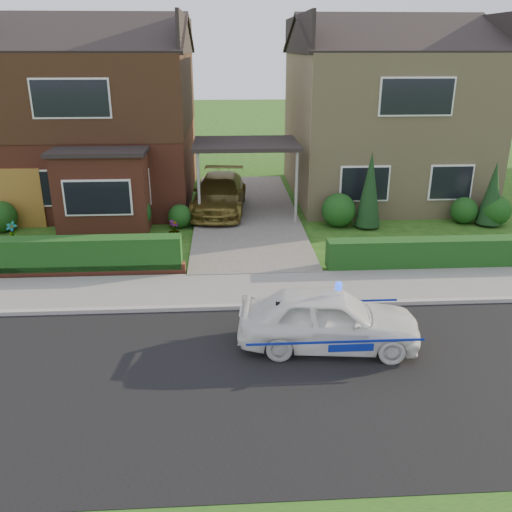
{
  "coord_description": "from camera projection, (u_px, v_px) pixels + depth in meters",
  "views": [
    {
      "loc": [
        -0.81,
        -8.8,
        5.96
      ],
      "look_at": [
        -0.08,
        3.5,
        1.21
      ],
      "focal_mm": 38.0,
      "sensor_mm": 36.0,
      "label": 1
    }
  ],
  "objects": [
    {
      "name": "ground",
      "position": [
        271.0,
        380.0,
        10.39
      ],
      "size": [
        120.0,
        120.0,
        0.0
      ],
      "primitive_type": "plane",
      "color": "#1E4A13",
      "rests_on": "ground"
    },
    {
      "name": "road",
      "position": [
        271.0,
        380.0,
        10.39
      ],
      "size": [
        60.0,
        6.0,
        0.02
      ],
      "primitive_type": "cube",
      "color": "black",
      "rests_on": "ground"
    },
    {
      "name": "kerb",
      "position": [
        260.0,
        306.0,
        13.21
      ],
      "size": [
        60.0,
        0.16,
        0.12
      ],
      "primitive_type": "cube",
      "color": "#9E9993",
      "rests_on": "ground"
    },
    {
      "name": "sidewalk",
      "position": [
        258.0,
        289.0,
        14.19
      ],
      "size": [
        60.0,
        2.0,
        0.1
      ],
      "primitive_type": "cube",
      "color": "slate",
      "rests_on": "ground"
    },
    {
      "name": "driveway",
      "position": [
        246.0,
        213.0,
        20.61
      ],
      "size": [
        3.8,
        12.0,
        0.12
      ],
      "primitive_type": "cube",
      "color": "#666059",
      "rests_on": "ground"
    },
    {
      "name": "house_left",
      "position": [
        98.0,
        105.0,
        21.64
      ],
      "size": [
        7.5,
        9.53,
        7.25
      ],
      "color": "brown",
      "rests_on": "ground"
    },
    {
      "name": "house_right",
      "position": [
        382.0,
        107.0,
        22.43
      ],
      "size": [
        7.5,
        8.06,
        7.25
      ],
      "color": "tan",
      "rests_on": "ground"
    },
    {
      "name": "carport_link",
      "position": [
        246.0,
        145.0,
        19.63
      ],
      "size": [
        3.8,
        3.0,
        2.77
      ],
      "color": "black",
      "rests_on": "ground"
    },
    {
      "name": "garage_door",
      "position": [
        11.0,
        199.0,
        18.83
      ],
      "size": [
        2.2,
        0.1,
        2.1
      ],
      "primitive_type": "cube",
      "color": "#8A601E",
      "rests_on": "ground"
    },
    {
      "name": "dwarf_wall",
      "position": [
        45.0,
        272.0,
        14.94
      ],
      "size": [
        7.7,
        0.25,
        0.36
      ],
      "primitive_type": "cube",
      "color": "brown",
      "rests_on": "ground"
    },
    {
      "name": "hedge_left",
      "position": [
        48.0,
        276.0,
        15.14
      ],
      "size": [
        7.5,
        0.55,
        0.9
      ],
      "primitive_type": "cube",
      "color": "#133A12",
      "rests_on": "ground"
    },
    {
      "name": "hedge_right",
      "position": [
        454.0,
        268.0,
        15.69
      ],
      "size": [
        7.5,
        0.55,
        0.8
      ],
      "primitive_type": "cube",
      "color": "#133A12",
      "rests_on": "ground"
    },
    {
      "name": "shrub_left_far",
      "position": [
        1.0,
        217.0,
        18.57
      ],
      "size": [
        1.08,
        1.08,
        1.08
      ],
      "primitive_type": "sphere",
      "color": "#133A12",
      "rests_on": "ground"
    },
    {
      "name": "shrub_left_mid",
      "position": [
        132.0,
        213.0,
        18.59
      ],
      "size": [
        1.32,
        1.32,
        1.32
      ],
      "primitive_type": "sphere",
      "color": "#133A12",
      "rests_on": "ground"
    },
    {
      "name": "shrub_left_near",
      "position": [
        180.0,
        216.0,
        19.04
      ],
      "size": [
        0.84,
        0.84,
        0.84
      ],
      "primitive_type": "sphere",
      "color": "#133A12",
      "rests_on": "ground"
    },
    {
      "name": "shrub_right_near",
      "position": [
        339.0,
        210.0,
        19.11
      ],
      "size": [
        1.2,
        1.2,
        1.2
      ],
      "primitive_type": "sphere",
      "color": "#133A12",
      "rests_on": "ground"
    },
    {
      "name": "shrub_right_mid",
      "position": [
        464.0,
        210.0,
        19.5
      ],
      "size": [
        0.96,
        0.96,
        0.96
      ],
      "primitive_type": "sphere",
      "color": "#133A12",
      "rests_on": "ground"
    },
    {
      "name": "shrub_right_far",
      "position": [
        495.0,
        211.0,
        19.25
      ],
      "size": [
        1.08,
        1.08,
        1.08
      ],
      "primitive_type": "sphere",
      "color": "#133A12",
      "rests_on": "ground"
    },
    {
      "name": "conifer_a",
      "position": [
        369.0,
        192.0,
        18.72
      ],
      "size": [
        0.9,
        0.9,
        2.6
      ],
      "primitive_type": "cone",
      "color": "black",
      "rests_on": "ground"
    },
    {
      "name": "conifer_b",
      "position": [
        492.0,
        195.0,
        19.04
      ],
      "size": [
        0.9,
        0.9,
        2.2
      ],
      "primitive_type": "cone",
      "color": "black",
      "rests_on": "ground"
    },
    {
      "name": "police_car",
      "position": [
        328.0,
        319.0,
        11.35
      ],
      "size": [
        3.48,
        3.93,
        1.45
      ],
      "rotation": [
        0.0,
        0.0,
        1.46
      ],
      "color": "white",
      "rests_on": "ground"
    },
    {
      "name": "driveway_car",
      "position": [
        220.0,
        194.0,
        20.53
      ],
      "size": [
        2.27,
        4.74,
        1.33
      ],
      "primitive_type": "imported",
      "rotation": [
        0.0,
        0.0,
        -0.09
      ],
      "color": "brown",
      "rests_on": "driveway"
    },
    {
      "name": "potted_plant_a",
      "position": [
        13.0,
        233.0,
        17.47
      ],
      "size": [
        0.43,
        0.33,
        0.73
      ],
      "primitive_type": "imported",
      "rotation": [
        0.0,
        0.0,
        -0.22
      ],
      "color": "gray",
      "rests_on": "ground"
    },
    {
      "name": "potted_plant_c",
      "position": [
        174.0,
        231.0,
        17.81
      ],
      "size": [
        0.48,
        0.48,
        0.67
      ],
      "primitive_type": "imported",
      "rotation": [
        0.0,
        0.0,
        1.23
      ],
      "color": "gray",
      "rests_on": "ground"
    }
  ]
}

